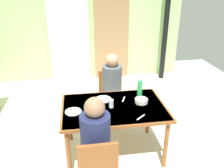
% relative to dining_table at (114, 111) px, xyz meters
% --- Properties ---
extents(ground_plane, '(7.26, 7.26, 0.00)m').
position_rel_dining_table_xyz_m(ground_plane, '(-0.30, 0.06, -0.65)').
color(ground_plane, silver).
extents(wall_back, '(4.69, 0.10, 2.76)m').
position_rel_dining_table_xyz_m(wall_back, '(-0.30, 2.85, 0.73)').
color(wall_back, '#9CC879').
rests_on(wall_back, ground_plane).
extents(door_wooden, '(0.80, 0.05, 2.00)m').
position_rel_dining_table_xyz_m(door_wooden, '(0.39, 2.77, 0.35)').
color(door_wooden, olive).
rests_on(door_wooden, ground_plane).
extents(stove_pipe_column, '(0.12, 0.12, 2.76)m').
position_rel_dining_table_xyz_m(stove_pipe_column, '(1.59, 2.50, 0.73)').
color(stove_pipe_column, black).
rests_on(stove_pipe_column, ground_plane).
extents(curtain_panel, '(0.90, 0.03, 2.32)m').
position_rel_dining_table_xyz_m(curtain_panel, '(-0.58, 2.75, 0.51)').
color(curtain_panel, white).
rests_on(curtain_panel, ground_plane).
extents(dining_table, '(1.33, 0.89, 0.73)m').
position_rel_dining_table_xyz_m(dining_table, '(0.00, 0.00, 0.00)').
color(dining_table, brown).
rests_on(dining_table, ground_plane).
extents(chair_near_diner, '(0.40, 0.40, 0.87)m').
position_rel_dining_table_xyz_m(chair_near_diner, '(-0.29, -0.80, -0.15)').
color(chair_near_diner, brown).
rests_on(chair_near_diner, ground_plane).
extents(chair_far_diner, '(0.40, 0.40, 0.87)m').
position_rel_dining_table_xyz_m(chair_far_diner, '(0.08, 0.80, -0.15)').
color(chair_far_diner, brown).
rests_on(chair_far_diner, ground_plane).
extents(person_near_diner, '(0.30, 0.37, 0.77)m').
position_rel_dining_table_xyz_m(person_near_diner, '(-0.29, -0.66, 0.13)').
color(person_near_diner, '#222240').
rests_on(person_near_diner, ground_plane).
extents(person_far_diner, '(0.30, 0.37, 0.77)m').
position_rel_dining_table_xyz_m(person_far_diner, '(0.08, 0.66, 0.13)').
color(person_far_diner, '#56545D').
rests_on(person_far_diner, ground_plane).
extents(water_bottle_green_near, '(0.07, 0.07, 0.27)m').
position_rel_dining_table_xyz_m(water_bottle_green_near, '(0.40, 0.23, 0.20)').
color(water_bottle_green_near, green).
rests_on(water_bottle_green_near, dining_table).
extents(serving_bowl_center, '(0.17, 0.17, 0.05)m').
position_rel_dining_table_xyz_m(serving_bowl_center, '(0.38, 0.05, 0.10)').
color(serving_bowl_center, silver).
rests_on(serving_bowl_center, dining_table).
extents(dinner_plate_near_left, '(0.21, 0.21, 0.01)m').
position_rel_dining_table_xyz_m(dinner_plate_near_left, '(-0.11, 0.21, 0.08)').
color(dinner_plate_near_left, white).
rests_on(dinner_plate_near_left, dining_table).
extents(dinner_plate_near_right, '(0.20, 0.20, 0.01)m').
position_rel_dining_table_xyz_m(dinner_plate_near_right, '(-0.51, -0.06, 0.08)').
color(dinner_plate_near_right, white).
rests_on(dinner_plate_near_right, dining_table).
extents(drinking_glass_by_near_diner, '(0.06, 0.06, 0.11)m').
position_rel_dining_table_xyz_m(drinking_glass_by_near_diner, '(-0.04, -0.02, 0.13)').
color(drinking_glass_by_near_diner, silver).
rests_on(drinking_glass_by_near_diner, dining_table).
extents(cutlery_knife_near, '(0.07, 0.15, 0.00)m').
position_rel_dining_table_xyz_m(cutlery_knife_near, '(0.16, 0.17, 0.07)').
color(cutlery_knife_near, silver).
rests_on(cutlery_knife_near, dining_table).
extents(cutlery_fork_near, '(0.12, 0.11, 0.00)m').
position_rel_dining_table_xyz_m(cutlery_fork_near, '(0.28, -0.30, 0.07)').
color(cutlery_fork_near, silver).
rests_on(cutlery_fork_near, dining_table).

